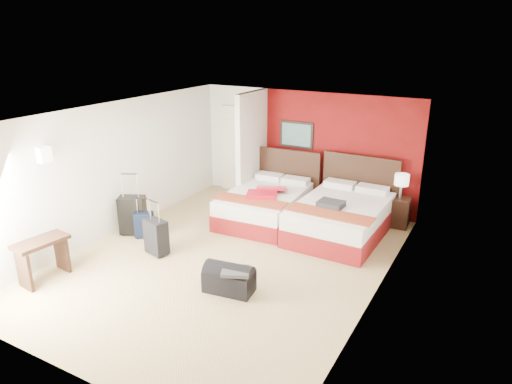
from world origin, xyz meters
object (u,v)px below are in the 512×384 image
Objects in this scene: nightstand at (398,212)px; duffel_bag at (229,280)px; suitcase_navy at (144,226)px; desk at (43,260)px; suitcase_charcoal at (156,238)px; red_suitcase_open at (267,192)px; suitcase_black at (133,216)px; table_lamp at (401,186)px; bed_left at (265,206)px; bed_right at (340,219)px.

duffel_bag is (-1.64, -3.74, -0.11)m from nightstand.
desk is at bearing -128.20° from suitcase_navy.
suitcase_charcoal is 1.81m from desk.
duffel_bag is (0.73, -2.61, -0.48)m from red_suitcase_open.
nightstand is at bearing 6.12° from suitcase_black.
table_lamp is at bearing 58.23° from suitcase_charcoal.
suitcase_black reaches higher than nightstand.
suitcase_charcoal reaches higher than suitcase_navy.
red_suitcase_open is at bearing 13.95° from suitcase_black.
red_suitcase_open is (0.10, -0.10, 0.36)m from bed_left.
suitcase_charcoal is 1.81m from duffel_bag.
red_suitcase_open is at bearing -173.64° from bed_right.
bed_left is at bearing -177.52° from bed_right.
suitcase_charcoal is at bearing 64.36° from desk.
suitcase_charcoal is 0.82× the size of duffel_bag.
table_lamp reaches higher than red_suitcase_open.
suitcase_black reaches higher than bed_left.
bed_right is at bearing 56.47° from suitcase_charcoal.
bed_left is 3.49× the size of nightstand.
desk is (-4.37, -4.84, 0.04)m from nightstand.
bed_left is at bearing 99.72° from duffel_bag.
desk is at bearing -165.54° from duffel_bag.
table_lamp reaches higher than bed_left.
suitcase_black is at bearing 154.65° from duffel_bag.
suitcase_navy is at bearing -32.37° from suitcase_black.
bed_right is 1.55m from red_suitcase_open.
suitcase_black is 1.98m from desk.
suitcase_charcoal is 1.28× the size of suitcase_navy.
bed_right is 1.32m from nightstand.
bed_left reaches higher than duffel_bag.
red_suitcase_open is 0.99× the size of desk.
suitcase_black reaches higher than duffel_bag.
table_lamp is 0.68× the size of suitcase_black.
red_suitcase_open is 2.65m from nightstand.
red_suitcase_open reaches higher than bed_right.
duffel_bag is at bearing 28.78° from desk.
red_suitcase_open is 1.11× the size of suitcase_black.
bed_left is 2.44m from suitcase_navy.
duffel_bag is 2.94m from desk.
suitcase_navy is (-4.05, -2.89, -0.59)m from table_lamp.
duffel_bag is (2.72, -0.88, -0.18)m from suitcase_black.
bed_left is 2.62m from suitcase_black.
nightstand is at bearing 6.47° from suitcase_navy.
desk is at bearing -119.87° from bed_left.
table_lamp is 0.61× the size of desk.
suitcase_navy is (-1.68, -1.76, -0.42)m from red_suitcase_open.
table_lamp reaches higher than duffel_bag.
bed_left is 2.68m from nightstand.
suitcase_charcoal is at bearing -61.80° from suitcase_navy.
bed_left is 0.38m from red_suitcase_open.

